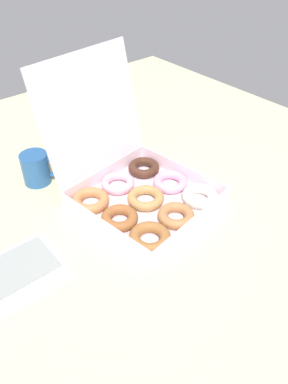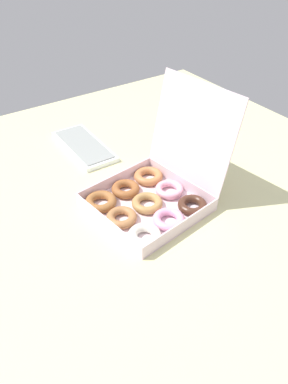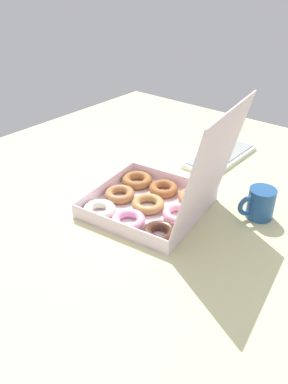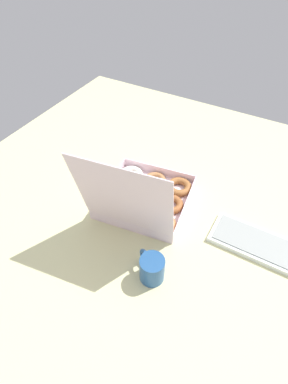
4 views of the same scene
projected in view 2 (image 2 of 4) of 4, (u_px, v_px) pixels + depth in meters
The scene contains 4 objects.
ground_plane at pixel (144, 198), 132.10cm from camera, with size 180.00×180.00×2.00cm, color beige.
donut_box at pixel (151, 195), 125.40cm from camera, with size 38.73×45.15×37.66cm.
keyboard at pixel (84, 146), 156.09cm from camera, with size 34.37×14.78×2.20cm.
coffee_mug at pixel (181, 147), 148.14cm from camera, with size 11.03×8.99×9.68cm.
Camera 2 is at (85.12, -57.86, 81.85)cm, focal length 35.00 mm.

